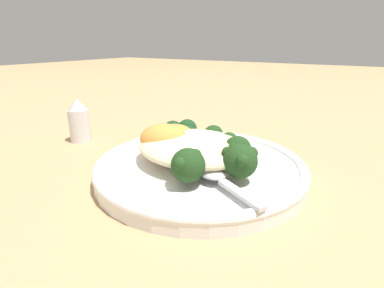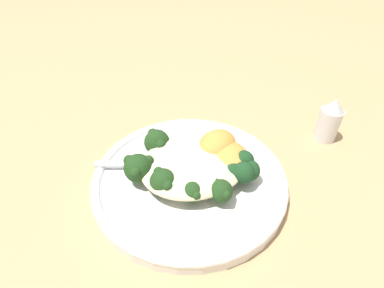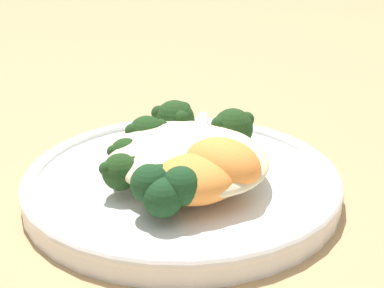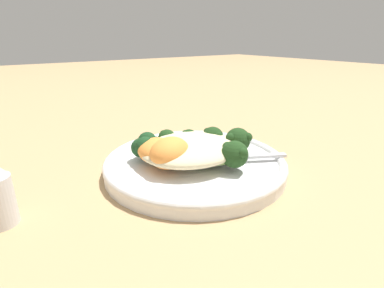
% 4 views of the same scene
% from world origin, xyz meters
% --- Properties ---
extents(ground_plane, '(4.00, 4.00, 0.00)m').
position_xyz_m(ground_plane, '(0.00, 0.00, 0.00)').
color(ground_plane, tan).
extents(plate, '(0.25, 0.25, 0.02)m').
position_xyz_m(plate, '(-0.00, 0.02, 0.01)').
color(plate, white).
rests_on(plate, ground_plane).
extents(quinoa_mound, '(0.14, 0.12, 0.03)m').
position_xyz_m(quinoa_mound, '(-0.01, 0.02, 0.04)').
color(quinoa_mound, beige).
rests_on(quinoa_mound, plate).
extents(broccoli_stalk_0, '(0.08, 0.08, 0.04)m').
position_xyz_m(broccoli_stalk_0, '(0.01, -0.03, 0.04)').
color(broccoli_stalk_0, '#8EB25B').
rests_on(broccoli_stalk_0, plate).
extents(broccoli_stalk_1, '(0.12, 0.04, 0.04)m').
position_xyz_m(broccoli_stalk_1, '(0.04, -0.00, 0.04)').
color(broccoli_stalk_1, '#8EB25B').
rests_on(broccoli_stalk_1, plate).
extents(broccoli_stalk_2, '(0.10, 0.06, 0.03)m').
position_xyz_m(broccoli_stalk_2, '(0.03, 0.02, 0.04)').
color(broccoli_stalk_2, '#8EB25B').
rests_on(broccoli_stalk_2, plate).
extents(broccoli_stalk_3, '(0.07, 0.09, 0.03)m').
position_xyz_m(broccoli_stalk_3, '(0.01, 0.04, 0.03)').
color(broccoli_stalk_3, '#8EB25B').
rests_on(broccoli_stalk_3, plate).
extents(broccoli_stalk_4, '(0.04, 0.09, 0.03)m').
position_xyz_m(broccoli_stalk_4, '(-0.02, 0.06, 0.03)').
color(broccoli_stalk_4, '#8EB25B').
rests_on(broccoli_stalk_4, plate).
extents(sweet_potato_chunk_0, '(0.07, 0.07, 0.04)m').
position_xyz_m(sweet_potato_chunk_0, '(-0.05, 0.01, 0.04)').
color(sweet_potato_chunk_0, orange).
rests_on(sweet_potato_chunk_0, plate).
extents(sweet_potato_chunk_1, '(0.06, 0.07, 0.03)m').
position_xyz_m(sweet_potato_chunk_1, '(-0.05, 0.03, 0.04)').
color(sweet_potato_chunk_1, orange).
rests_on(sweet_potato_chunk_1, plate).
extents(kale_tuft, '(0.05, 0.05, 0.03)m').
position_xyz_m(kale_tuft, '(-0.05, 0.05, 0.04)').
color(kale_tuft, '#193D1E').
rests_on(kale_tuft, plate).
extents(spoon, '(0.10, 0.06, 0.01)m').
position_xyz_m(spoon, '(0.04, -0.02, 0.03)').
color(spoon, silver).
rests_on(spoon, plate).
extents(salt_shaker, '(0.03, 0.03, 0.07)m').
position_xyz_m(salt_shaker, '(-0.24, 0.03, 0.03)').
color(salt_shaker, silver).
rests_on(salt_shaker, ground_plane).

